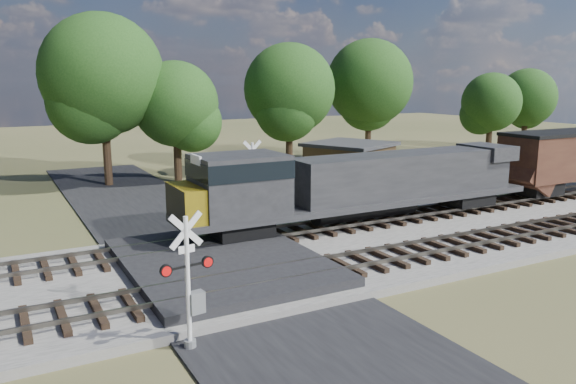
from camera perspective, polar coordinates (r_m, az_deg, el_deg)
ground at (r=21.51m, az=-6.29°, el=-8.50°), size 160.00×160.00×0.00m
ballast_bed at (r=27.00m, az=13.41°, el=-4.29°), size 140.00×10.00×0.30m
road at (r=21.50m, az=-6.29°, el=-8.40°), size 7.00×60.00×0.08m
crossing_panel at (r=21.85m, az=-6.80°, el=-7.32°), size 7.00×9.00×0.62m
track_near at (r=21.02m, az=3.76°, el=-7.73°), size 140.00×2.60×0.33m
track_far at (r=25.20m, az=-2.28°, el=-4.48°), size 140.00×2.60×0.33m
crossing_signal_near at (r=15.59m, az=-9.84°, el=-10.11°), size 1.56×0.38×3.88m
crossing_signal_far at (r=29.70m, az=-3.75°, el=0.57°), size 1.69×0.37×4.20m
equipment_shed at (r=36.93m, az=6.27°, el=2.52°), size 6.40×6.40×3.30m
treeline at (r=41.17m, az=-12.71°, el=10.16°), size 80.32×10.85×11.73m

